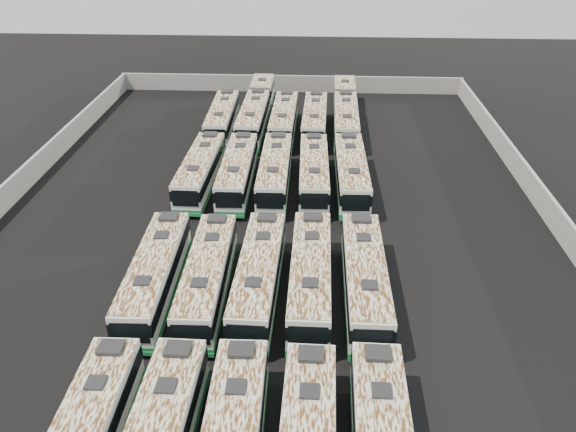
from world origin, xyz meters
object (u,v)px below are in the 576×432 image
(bus_midfront_far_left, at_px, (155,275))
(bus_midfront_center, at_px, (259,276))
(bus_midback_far_left, at_px, (200,171))
(bus_midfront_right, at_px, (311,277))
(bus_midback_far_right, at_px, (351,173))
(bus_back_left, at_px, (257,109))
(bus_midback_left, at_px, (238,172))
(bus_midfront_left, at_px, (207,277))
(bus_midback_center, at_px, (275,172))
(bus_midback_right, at_px, (314,173))
(bus_back_far_right, at_px, (345,111))
(bus_back_far_left, at_px, (222,118))
(bus_back_center, at_px, (284,120))
(bus_back_right, at_px, (315,120))
(bus_midfront_far_right, at_px, (365,279))

(bus_midfront_far_left, xyz_separation_m, bus_midfront_center, (6.72, 0.18, 0.01))
(bus_midfront_far_left, distance_m, bus_midback_far_left, 15.77)
(bus_midfront_right, relative_size, bus_midback_far_right, 1.00)
(bus_midback_far_right, height_order, bus_back_left, bus_back_left)
(bus_midback_left, bearing_deg, bus_midfront_right, -66.88)
(bus_midfront_left, bearing_deg, bus_midback_far_left, 101.16)
(bus_midback_far_left, bearing_deg, bus_midfront_right, -55.80)
(bus_midback_center, relative_size, bus_midback_right, 1.01)
(bus_midback_center, height_order, bus_back_far_right, bus_back_far_right)
(bus_midback_right, height_order, bus_back_far_right, bus_back_far_right)
(bus_midback_right, bearing_deg, bus_midfront_left, -113.83)
(bus_back_far_left, distance_m, bus_back_center, 6.78)
(bus_midfront_center, xyz_separation_m, bus_back_right, (3.35, 28.84, -0.02))
(bus_midback_far_left, bearing_deg, bus_back_far_right, 51.84)
(bus_midfront_far_left, xyz_separation_m, bus_midfront_right, (10.04, 0.26, 0.03))
(bus_midfront_right, distance_m, bus_back_far_right, 32.10)
(bus_back_left, height_order, bus_back_center, bus_back_left)
(bus_midback_center, bearing_deg, bus_midfront_far_left, -113.05)
(bus_midback_left, relative_size, bus_midback_center, 0.99)
(bus_midfront_left, relative_size, bus_midback_far_left, 0.99)
(bus_back_left, bearing_deg, bus_midfront_center, -83.34)
(bus_midback_far_left, relative_size, bus_midback_center, 0.99)
(bus_midback_far_right, bearing_deg, bus_midback_far_left, 179.29)
(bus_midfront_right, xyz_separation_m, bus_midback_right, (0.07, 15.56, -0.04))
(bus_back_left, bearing_deg, bus_midback_center, -78.07)
(bus_back_left, relative_size, bus_back_far_right, 1.01)
(bus_midback_left, bearing_deg, bus_back_right, 62.92)
(bus_midfront_center, distance_m, bus_midback_left, 15.88)
(bus_midfront_left, xyz_separation_m, bus_midfront_center, (3.31, 0.18, 0.03))
(bus_midback_left, distance_m, bus_back_far_left, 13.84)
(bus_midfront_left, distance_m, bus_midfront_right, 6.64)
(bus_back_far_left, bearing_deg, bus_back_center, -2.61)
(bus_midfront_center, height_order, bus_midback_far_left, bus_midfront_center)
(bus_midback_right, xyz_separation_m, bus_back_far_left, (-10.17, 13.29, -0.01))
(bus_midfront_left, height_order, bus_midback_center, bus_midback_center)
(bus_midback_left, height_order, bus_midback_center, bus_midback_center)
(bus_midfront_right, bearing_deg, bus_midback_left, 113.98)
(bus_midfront_far_left, xyz_separation_m, bus_back_far_left, (-0.05, 29.12, -0.02))
(bus_midback_left, relative_size, bus_midback_right, 1.00)
(bus_midfront_center, height_order, bus_back_right, bus_midfront_center)
(bus_midfront_left, bearing_deg, bus_midback_left, 89.23)
(bus_midfront_far_right, bearing_deg, bus_midfront_left, -178.74)
(bus_midfront_left, distance_m, bus_midback_right, 17.19)
(bus_midfront_far_right, distance_m, bus_back_far_left, 31.93)
(bus_midfront_left, relative_size, bus_midfront_center, 0.98)
(bus_back_center, bearing_deg, bus_midback_far_left, -116.15)
(bus_midfront_far_left, xyz_separation_m, bus_midback_left, (3.35, 15.70, -0.00))
(bus_midfront_center, height_order, bus_midback_right, bus_midfront_center)
(bus_midfront_left, distance_m, bus_midfront_far_right, 10.10)
(bus_midback_far_left, distance_m, bus_back_center, 14.79)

